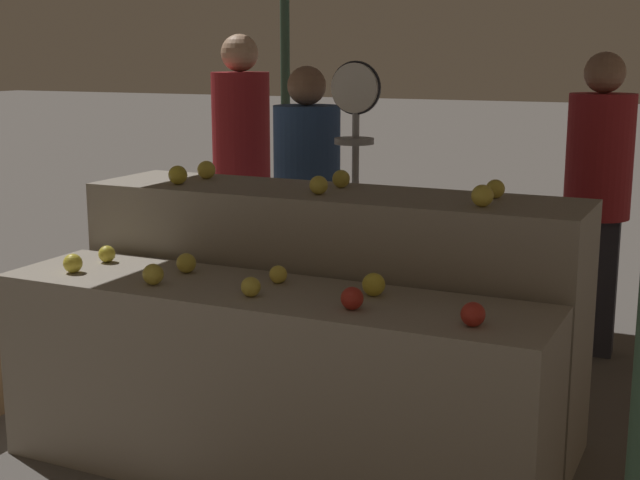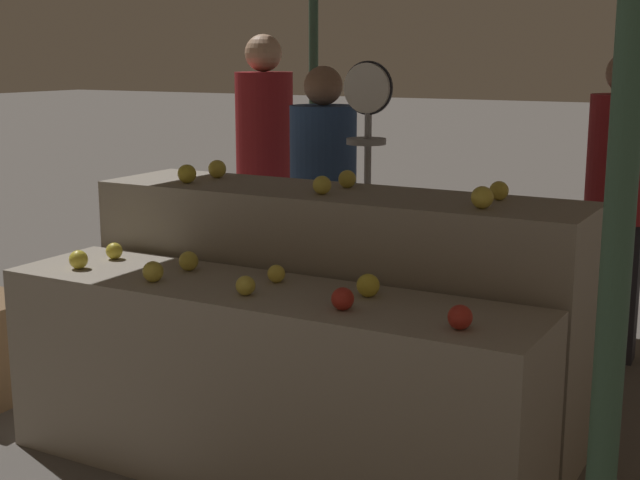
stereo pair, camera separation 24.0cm
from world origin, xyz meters
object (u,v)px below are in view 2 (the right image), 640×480
produce_scale (367,154)px  person_customer_right (620,187)px  person_vendor_at_scale (323,192)px  person_customer_left (265,154)px

produce_scale → person_customer_right: 1.46m
person_vendor_at_scale → person_customer_left: (-0.77, 0.59, 0.12)m
produce_scale → person_vendor_at_scale: size_ratio=1.02×
person_customer_left → person_vendor_at_scale: bearing=170.1°
produce_scale → person_vendor_at_scale: produce_scale is taller
produce_scale → person_customer_left: bearing=143.1°
produce_scale → person_vendor_at_scale: 0.57m
person_vendor_at_scale → person_customer_left: bearing=-35.3°
person_customer_left → person_customer_right: person_customer_left is taller
person_vendor_at_scale → person_customer_right: (1.47, 0.68, 0.05)m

